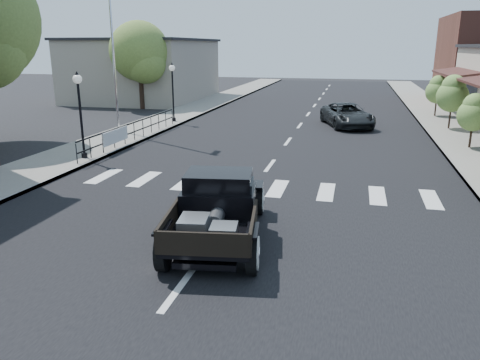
# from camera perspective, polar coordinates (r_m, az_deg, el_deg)

# --- Properties ---
(ground) EXTENTS (120.00, 120.00, 0.00)m
(ground) POSITION_cam_1_polar(r_m,az_deg,el_deg) (12.10, -2.25, -6.29)
(ground) COLOR black
(ground) RESTS_ON ground
(road) EXTENTS (14.00, 80.00, 0.02)m
(road) POSITION_cam_1_polar(r_m,az_deg,el_deg) (26.34, 6.78, 5.90)
(road) COLOR black
(road) RESTS_ON ground
(road_markings) EXTENTS (12.00, 60.00, 0.06)m
(road_markings) POSITION_cam_1_polar(r_m,az_deg,el_deg) (21.48, 5.10, 3.62)
(road_markings) COLOR silver
(road_markings) RESTS_ON ground
(sidewalk_left) EXTENTS (3.00, 80.00, 0.15)m
(sidewalk_left) POSITION_cam_1_polar(r_m,az_deg,el_deg) (28.61, -10.47, 6.68)
(sidewalk_left) COLOR gray
(sidewalk_left) RESTS_ON ground
(sidewalk_right) EXTENTS (3.00, 80.00, 0.15)m
(sidewalk_right) POSITION_cam_1_polar(r_m,az_deg,el_deg) (26.70, 25.26, 4.76)
(sidewalk_right) COLOR gray
(sidewalk_right) RESTS_ON ground
(low_building_left) EXTENTS (10.00, 12.00, 5.00)m
(low_building_left) POSITION_cam_1_polar(r_m,az_deg,el_deg) (42.83, -11.59, 12.92)
(low_building_left) COLOR #A59C8A
(low_building_left) RESTS_ON ground
(railing) EXTENTS (0.08, 10.00, 1.00)m
(railing) POSITION_cam_1_polar(r_m,az_deg,el_deg) (23.55, -12.79, 6.00)
(railing) COLOR black
(railing) RESTS_ON sidewalk_left
(banner) EXTENTS (0.04, 2.20, 0.60)m
(banner) POSITION_cam_1_polar(r_m,az_deg,el_deg) (21.81, -14.88, 4.54)
(banner) COLOR silver
(banner) RESTS_ON sidewalk_left
(lamp_post_b) EXTENTS (0.36, 0.36, 3.48)m
(lamp_post_b) POSITION_cam_1_polar(r_m,az_deg,el_deg) (20.07, -18.84, 7.45)
(lamp_post_b) COLOR black
(lamp_post_b) RESTS_ON sidewalk_left
(lamp_post_c) EXTENTS (0.36, 0.36, 3.48)m
(lamp_post_c) POSITION_cam_1_polar(r_m,az_deg,el_deg) (28.95, -8.18, 10.52)
(lamp_post_c) COLOR black
(lamp_post_c) RESTS_ON sidewalk_left
(flagpole) EXTENTS (0.12, 0.12, 12.48)m
(flagpole) POSITION_cam_1_polar(r_m,az_deg,el_deg) (25.94, -15.55, 19.46)
(flagpole) COLOR silver
(flagpole) RESTS_ON sidewalk_left
(big_tree_far) EXTENTS (4.36, 4.36, 6.41)m
(big_tree_far) POSITION_cam_1_polar(r_m,az_deg,el_deg) (36.31, -12.07, 13.50)
(big_tree_far) COLOR #5C7532
(big_tree_far) RESTS_ON ground
(small_tree_c) EXTENTS (1.41, 1.41, 2.35)m
(small_tree_c) POSITION_cam_1_polar(r_m,az_deg,el_deg) (23.54, 26.50, 6.37)
(small_tree_c) COLOR olive
(small_tree_c) RESTS_ON sidewalk_right
(small_tree_d) EXTENTS (1.70, 1.70, 2.84)m
(small_tree_d) POSITION_cam_1_polar(r_m,az_deg,el_deg) (28.63, 24.39, 8.57)
(small_tree_d) COLOR olive
(small_tree_d) RESTS_ON sidewalk_right
(small_tree_e) EXTENTS (1.51, 1.51, 2.51)m
(small_tree_e) POSITION_cam_1_polar(r_m,az_deg,el_deg) (33.64, 22.87, 9.36)
(small_tree_e) COLOR olive
(small_tree_e) RESTS_ON sidewalk_right
(hotrod_pickup) EXTENTS (3.00, 5.20, 1.70)m
(hotrod_pickup) POSITION_cam_1_polar(r_m,az_deg,el_deg) (11.31, -2.69, -3.30)
(hotrod_pickup) COLOR black
(hotrod_pickup) RESTS_ON ground
(second_car) EXTENTS (3.61, 5.28, 1.34)m
(second_car) POSITION_cam_1_polar(r_m,az_deg,el_deg) (28.43, 12.92, 7.70)
(second_car) COLOR black
(second_car) RESTS_ON ground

